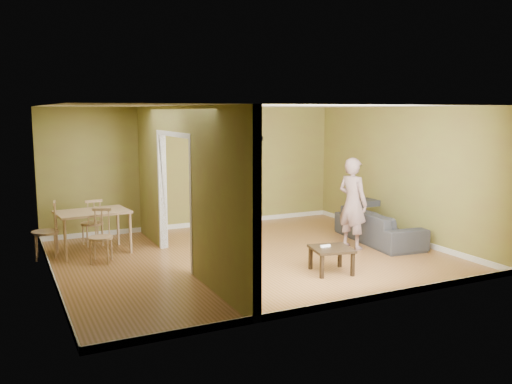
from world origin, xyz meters
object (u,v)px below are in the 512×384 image
Objects in this scene: coffee_table at (331,251)px; person at (353,195)px; chair_near at (100,236)px; dining_table at (92,215)px; sofa at (379,221)px; chair_left at (45,230)px; bookshelf at (215,186)px; chair_far at (92,222)px.

person is at bearing 43.34° from coffee_table.
dining_table is at bearing 113.95° from chair_near.
coffee_table is (-1.96, -1.31, -0.06)m from sofa.
sofa reaches higher than coffee_table.
chair_left is (-5.17, 1.67, -0.49)m from person.
person is (-0.76, -0.18, 0.58)m from sofa.
bookshelf is (-2.35, 2.69, 0.49)m from sofa.
dining_table is 0.71m from chair_near.
bookshelf reaches higher than chair_far.
sofa is 0.97m from person.
person is 5.46m from chair_left.
person is 4.70m from dining_table.
bookshelf is at bearing 22.75° from dining_table.
coffee_table is 4.86m from chair_left.
sofa reaches higher than dining_table.
sofa is 1.73× the size of dining_table.
person reaches higher than chair_far.
sofa is at bearing 149.93° from chair_far.
dining_table is at bearing 79.50° from sofa.
chair_far is (-4.29, 2.28, -0.54)m from person.
person is at bearing 79.26° from chair_left.
coffee_table is at bearing 61.94° from chair_left.
sofa is 2.35× the size of chair_near.
person is 2.20× the size of chair_far.
person is 1.61× the size of dining_table.
chair_far is at bearing 110.06° from chair_near.
dining_table is at bearing 99.70° from chair_left.
chair_far is (-2.71, -0.59, -0.44)m from bookshelf.
bookshelf is 1.99× the size of chair_far.
bookshelf is 1.99× the size of chair_near.
chair_left reaches higher than chair_far.
chair_left is at bearing -177.47° from dining_table.
bookshelf is at bearing 13.12° from person.
chair_left is at bearing 144.77° from coffee_table.
chair_near is (-5.12, 0.85, 0.05)m from sofa.
coffee_table is 4.61m from chair_far.
chair_near reaches higher than dining_table.
chair_near is at bearing 79.71° from chair_far.
chair_far is at bearing 46.18° from person.
chair_far is at bearing 132.05° from chair_left.
person reaches higher than dining_table.
person is 3.27× the size of coffee_table.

